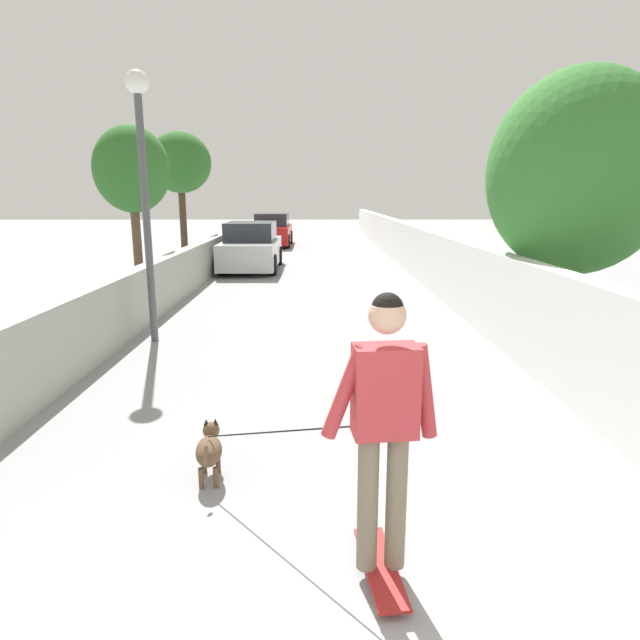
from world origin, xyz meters
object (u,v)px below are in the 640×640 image
at_px(tree_left_mid, 132,171).
at_px(skateboard, 380,567).
at_px(tree_left_near, 180,163).
at_px(car_near, 251,248).
at_px(person_skateboarder, 385,412).
at_px(dog, 210,449).
at_px(lamp_post, 142,161).
at_px(car_far, 272,231).
at_px(tree_right_far, 578,174).

bearing_deg(tree_left_mid, skateboard, -155.66).
relative_size(tree_left_near, car_near, 1.12).
bearing_deg(skateboard, car_near, 9.71).
xyz_separation_m(person_skateboarder, car_near, (14.73, 2.52, -0.41)).
bearing_deg(car_near, dog, -174.89).
bearing_deg(lamp_post, tree_left_near, 10.72).
distance_m(tree_left_near, tree_left_mid, 6.03).
bearing_deg(tree_left_near, tree_left_mid, -177.86).
distance_m(tree_left_near, person_skateboarder, 18.09).
bearing_deg(lamp_post, car_far, -1.95).
bearing_deg(lamp_post, person_skateboarder, -151.79).
distance_m(tree_right_far, dog, 7.05).
height_order(tree_left_near, dog, tree_left_near).
bearing_deg(tree_right_far, car_near, 34.14).
bearing_deg(car_near, lamp_post, 176.15).
height_order(car_near, car_far, same).
bearing_deg(car_near, skateboard, -170.29).
bearing_deg(tree_right_far, tree_left_mid, 57.64).
relative_size(tree_right_far, car_far, 1.01).
xyz_separation_m(lamp_post, dog, (-4.56, -1.80, -2.63)).
height_order(tree_left_mid, car_near, tree_left_mid).
xyz_separation_m(skateboard, dog, (1.26, 1.32, 0.21)).
bearing_deg(lamp_post, tree_right_far, -91.49).
relative_size(lamp_post, skateboard, 5.19).
bearing_deg(tree_left_near, tree_right_far, -142.25).
distance_m(car_near, car_far, 8.69).
bearing_deg(tree_left_near, lamp_post, -169.28).
bearing_deg(tree_left_near, car_far, -23.60).
relative_size(tree_left_mid, lamp_post, 0.97).
xyz_separation_m(lamp_post, skateboard, (-5.82, -3.12, -2.84)).
relative_size(tree_left_near, lamp_post, 1.08).
relative_size(tree_left_near, tree_right_far, 1.07).
xyz_separation_m(tree_left_mid, person_skateboarder, (-11.14, -5.04, -1.86)).
height_order(tree_left_near, car_near, tree_left_near).
bearing_deg(dog, lamp_post, 21.58).
bearing_deg(person_skateboarder, skateboard, -7.13).
bearing_deg(car_near, person_skateboarder, -170.29).
relative_size(tree_right_far, skateboard, 5.25).
distance_m(tree_left_near, dog, 16.68).
bearing_deg(tree_left_mid, car_near, -35.09).
xyz_separation_m(tree_right_far, dog, (-4.38, 4.96, -2.43)).
bearing_deg(tree_right_far, tree_left_near, 37.75).
xyz_separation_m(person_skateboarder, car_far, (23.42, 2.52, -0.41)).
bearing_deg(lamp_post, tree_left_mid, 19.82).
relative_size(tree_right_far, dog, 2.73).
bearing_deg(tree_right_far, dog, 131.49).
xyz_separation_m(tree_left_near, dog, (-15.88, -3.95, -3.21)).
xyz_separation_m(tree_left_near, person_skateboarder, (-17.14, -5.26, -2.36)).
xyz_separation_m(tree_right_far, car_far, (17.78, 6.16, -1.99)).
xyz_separation_m(tree_left_mid, car_far, (12.28, -2.52, -2.27)).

